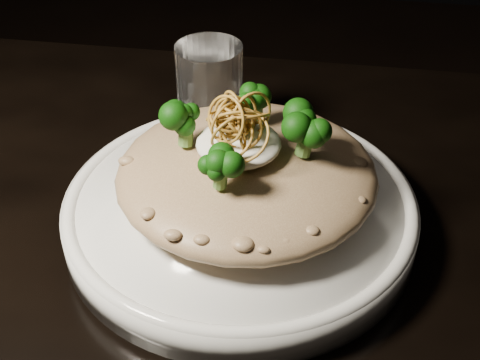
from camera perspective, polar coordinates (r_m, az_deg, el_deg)
name	(u,v)px	position (r m, az deg, el deg)	size (l,w,h in m)	color
table	(202,328)	(0.65, -3.24, -12.50)	(1.10, 0.80, 0.75)	black
plate	(240,213)	(0.62, 0.00, -2.84)	(0.32, 0.32, 0.03)	white
risotto	(247,173)	(0.59, 0.57, 0.57)	(0.23, 0.23, 0.05)	brown
broccoli	(246,126)	(0.56, 0.55, 4.61)	(0.14, 0.14, 0.05)	black
cheese	(239,144)	(0.57, -0.11, 3.13)	(0.07, 0.07, 0.02)	white
shallots	(237,115)	(0.55, -0.28, 5.58)	(0.06, 0.06, 0.04)	olive
drinking_glass	(210,99)	(0.70, -2.56, 6.89)	(0.07, 0.07, 0.12)	silver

